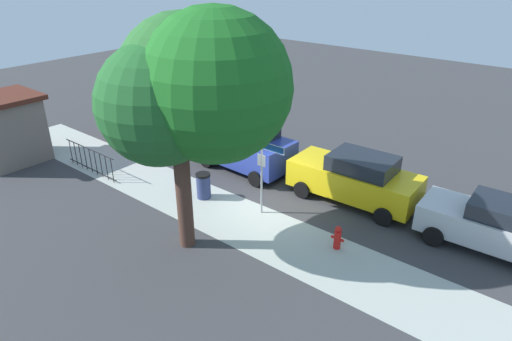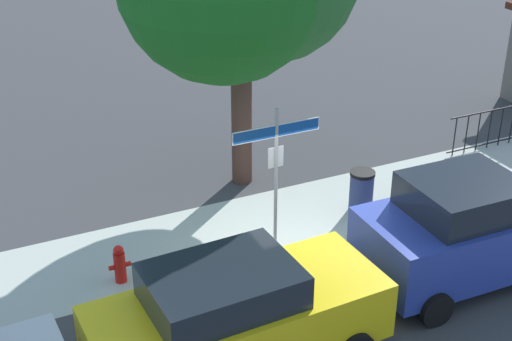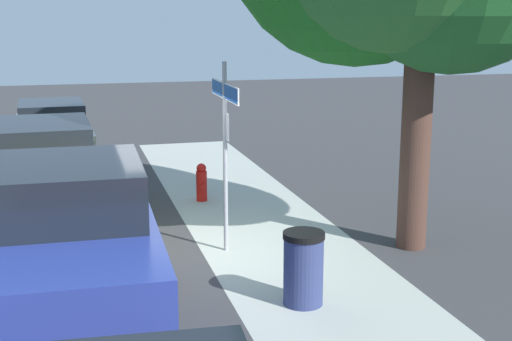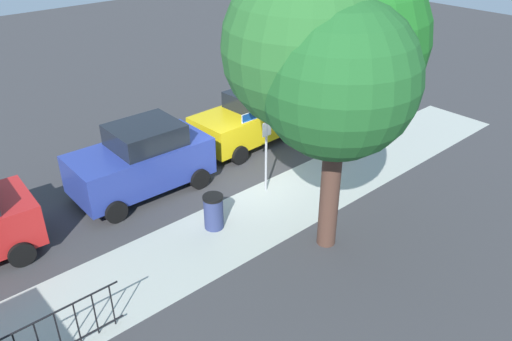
# 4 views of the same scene
# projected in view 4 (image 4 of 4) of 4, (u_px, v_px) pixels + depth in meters

# --- Properties ---
(ground_plane) EXTENTS (60.00, 60.00, 0.00)m
(ground_plane) POSITION_uv_depth(u_px,v_px,m) (252.00, 187.00, 15.56)
(ground_plane) COLOR #38383A
(sidewalk_strip) EXTENTS (24.00, 2.60, 0.00)m
(sidewalk_strip) POSITION_uv_depth(u_px,v_px,m) (228.00, 231.00, 13.55)
(sidewalk_strip) COLOR #A6ADA3
(sidewalk_strip) RESTS_ON ground_plane
(street_sign) EXTENTS (1.81, 0.07, 3.02)m
(street_sign) POSITION_uv_depth(u_px,v_px,m) (266.00, 127.00, 14.39)
(street_sign) COLOR #9EA0A5
(street_sign) RESTS_ON ground_plane
(shade_tree) EXTENTS (5.10, 4.91, 7.13)m
(shade_tree) POSITION_uv_depth(u_px,v_px,m) (328.00, 51.00, 11.13)
(shade_tree) COLOR #4A3026
(shade_tree) RESTS_ON ground_plane
(car_silver) EXTENTS (4.34, 2.07, 1.67)m
(car_silver) POSITION_uv_depth(u_px,v_px,m) (343.00, 88.00, 20.76)
(car_silver) COLOR #BBBEC0
(car_silver) RESTS_ON ground_plane
(car_yellow) EXTENTS (4.73, 2.17, 1.86)m
(car_yellow) POSITION_uv_depth(u_px,v_px,m) (256.00, 116.00, 17.99)
(car_yellow) COLOR gold
(car_yellow) RESTS_ON ground_plane
(car_blue) EXTENTS (4.10, 2.21, 2.09)m
(car_blue) POSITION_uv_depth(u_px,v_px,m) (142.00, 160.00, 14.89)
(car_blue) COLOR navy
(car_blue) RESTS_ON ground_plane
(fire_hydrant) EXTENTS (0.42, 0.22, 0.78)m
(fire_hydrant) POSITION_uv_depth(u_px,v_px,m) (339.00, 150.00, 16.92)
(fire_hydrant) COLOR red
(fire_hydrant) RESTS_ON ground_plane
(trash_bin) EXTENTS (0.55, 0.55, 0.98)m
(trash_bin) POSITION_uv_depth(u_px,v_px,m) (214.00, 212.00, 13.47)
(trash_bin) COLOR navy
(trash_bin) RESTS_ON ground_plane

